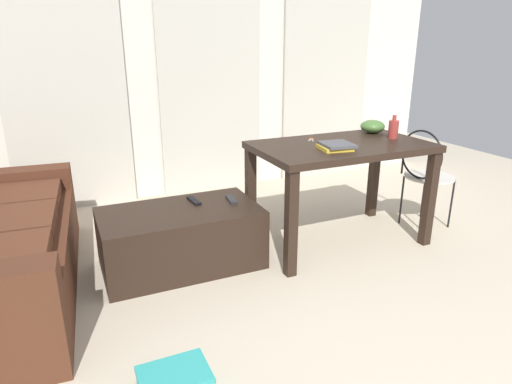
{
  "coord_description": "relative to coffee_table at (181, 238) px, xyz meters",
  "views": [
    {
      "loc": [
        -1.46,
        -1.06,
        1.52
      ],
      "look_at": [
        -0.16,
        1.82,
        0.43
      ],
      "focal_mm": 31.24,
      "sensor_mm": 36.0,
      "label": 1
    }
  ],
  "objects": [
    {
      "name": "ground_plane",
      "position": [
        0.78,
        -0.45,
        -0.21
      ],
      "size": [
        8.08,
        8.08,
        0.0
      ],
      "primitive_type": "plane",
      "color": "beige"
    },
    {
      "name": "wall_back",
      "position": [
        0.78,
        1.64,
        1.09
      ],
      "size": [
        5.3,
        0.1,
        2.6
      ],
      "primitive_type": "cube",
      "color": "silver",
      "rests_on": "ground"
    },
    {
      "name": "curtains",
      "position": [
        0.78,
        1.55,
        0.91
      ],
      "size": [
        3.77,
        0.03,
        2.24
      ],
      "color": "beige",
      "rests_on": "ground"
    },
    {
      "name": "coffee_table",
      "position": [
        0.0,
        0.0,
        0.0
      ],
      "size": [
        1.08,
        0.6,
        0.42
      ],
      "color": "black",
      "rests_on": "ground"
    },
    {
      "name": "craft_table",
      "position": [
        1.23,
        -0.1,
        0.46
      ],
      "size": [
        1.29,
        0.76,
        0.79
      ],
      "color": "black",
      "rests_on": "ground"
    },
    {
      "name": "wire_chair",
      "position": [
        2.02,
        -0.16,
        0.31
      ],
      "size": [
        0.4,
        0.42,
        0.84
      ],
      "color": "silver",
      "rests_on": "ground"
    },
    {
      "name": "bottle_near",
      "position": [
        1.69,
        -0.11,
        0.65
      ],
      "size": [
        0.08,
        0.08,
        0.18
      ],
      "color": "#99332D",
      "rests_on": "craft_table"
    },
    {
      "name": "bowl",
      "position": [
        1.68,
        0.13,
        0.63
      ],
      "size": [
        0.2,
        0.2,
        0.11
      ],
      "primitive_type": "ellipsoid",
      "color": "#477033",
      "rests_on": "craft_table"
    },
    {
      "name": "book_stack",
      "position": [
        1.08,
        -0.24,
        0.6
      ],
      "size": [
        0.25,
        0.25,
        0.04
      ],
      "color": "gold",
      "rests_on": "craft_table"
    },
    {
      "name": "scissors",
      "position": [
        1.09,
        0.11,
        0.58
      ],
      "size": [
        0.08,
        0.1,
        0.0
      ],
      "color": "#9EA0A5",
      "rests_on": "craft_table"
    },
    {
      "name": "tv_remote_primary",
      "position": [
        0.14,
        0.11,
        0.22
      ],
      "size": [
        0.06,
        0.18,
        0.02
      ],
      "primitive_type": "cube",
      "rotation": [
        0.0,
        0.0,
        0.09
      ],
      "color": "black",
      "rests_on": "coffee_table"
    },
    {
      "name": "tv_remote_secondary",
      "position": [
        0.39,
        0.02,
        0.22
      ],
      "size": [
        0.07,
        0.16,
        0.02
      ],
      "primitive_type": "cube",
      "rotation": [
        0.0,
        0.0,
        -0.13
      ],
      "color": "#232326",
      "rests_on": "coffee_table"
    }
  ]
}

